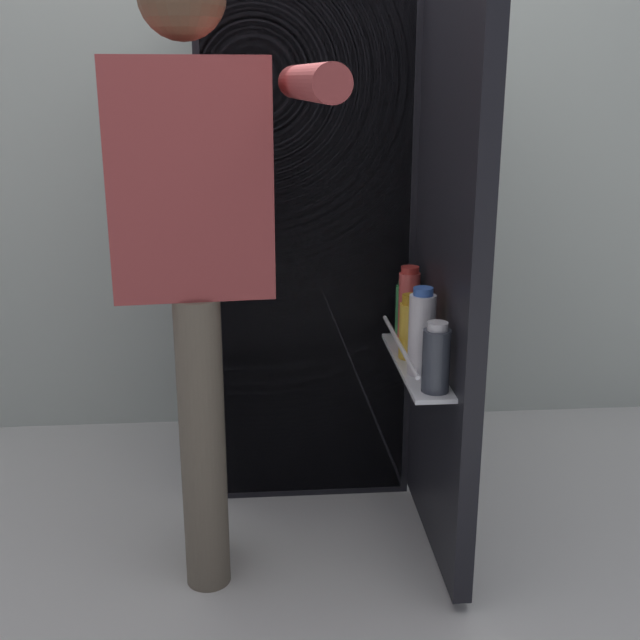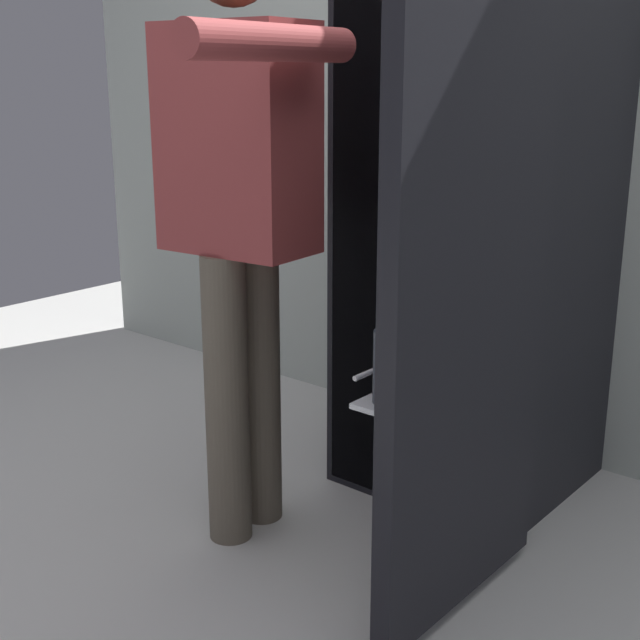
# 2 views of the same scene
# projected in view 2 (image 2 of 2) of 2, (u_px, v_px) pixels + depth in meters

# --- Properties ---
(ground_plane) EXTENTS (6.13, 6.13, 0.00)m
(ground_plane) POSITION_uv_depth(u_px,v_px,m) (360.00, 544.00, 2.39)
(ground_plane) COLOR silver
(kitchen_wall) EXTENTS (4.40, 0.10, 2.51)m
(kitchen_wall) POSITION_uv_depth(u_px,v_px,m) (544.00, 75.00, 2.74)
(kitchen_wall) COLOR beige
(kitchen_wall) RESTS_ON ground_plane
(refrigerator) EXTENTS (0.70, 1.28, 1.61)m
(refrigerator) POSITION_uv_depth(u_px,v_px,m) (477.00, 235.00, 2.54)
(refrigerator) COLOR black
(refrigerator) RESTS_ON ground_plane
(person) EXTENTS (0.55, 0.68, 1.62)m
(person) POSITION_uv_depth(u_px,v_px,m) (241.00, 191.00, 2.22)
(person) COLOR #665B4C
(person) RESTS_ON ground_plane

